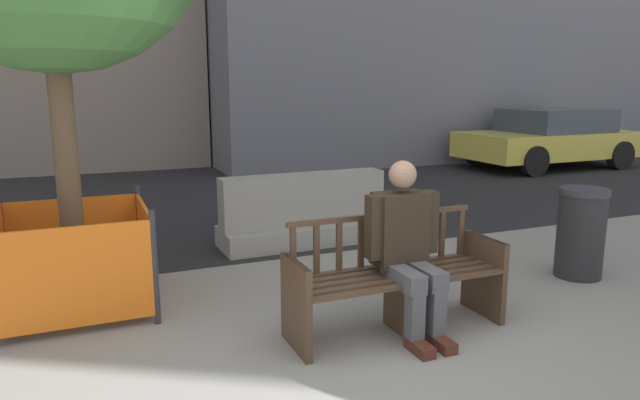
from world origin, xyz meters
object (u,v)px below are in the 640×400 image
Objects in this scene: street_bench at (395,280)px; seated_person at (406,245)px; jersey_barrier_centre at (304,215)px; car_taxi_near at (550,138)px; construction_fence at (75,256)px; trash_bin at (581,233)px.

seated_person is (0.05, -0.06, 0.29)m from street_bench.
jersey_barrier_centre is at bearing 84.40° from street_bench.
street_bench is 0.30m from seated_person.
seated_person is 9.99m from car_taxi_near.
construction_fence is at bearing -153.80° from car_taxi_near.
street_bench is at bearing -95.60° from jersey_barrier_centre.
trash_bin is (4.57, -1.02, -0.02)m from construction_fence.
seated_person reaches higher than jersey_barrier_centre.
seated_person is 1.09× the size of construction_fence.
seated_person is 2.74m from construction_fence.
street_bench is at bearing -140.79° from car_taxi_near.
street_bench is 2.65m from construction_fence.
jersey_barrier_centre is at bearing 85.70° from seated_person.
street_bench is 2.34m from trash_bin.
construction_fence is (-2.25, 1.40, 0.07)m from street_bench.
construction_fence reaches higher than jersey_barrier_centre.
seated_person is 0.65× the size of jersey_barrier_centre.
construction_fence is at bearing 148.16° from street_bench.
car_taxi_near reaches higher than street_bench.
trash_bin is (2.26, 0.44, -0.24)m from seated_person.
car_taxi_near is 4.57× the size of trash_bin.
jersey_barrier_centre is at bearing -153.38° from car_taxi_near.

